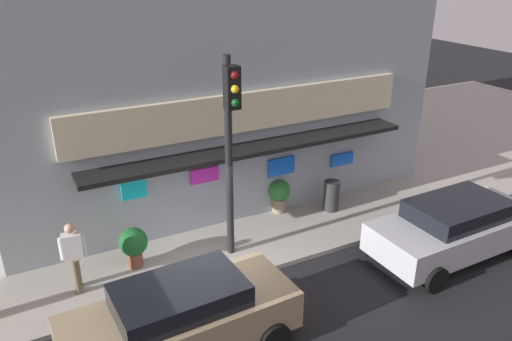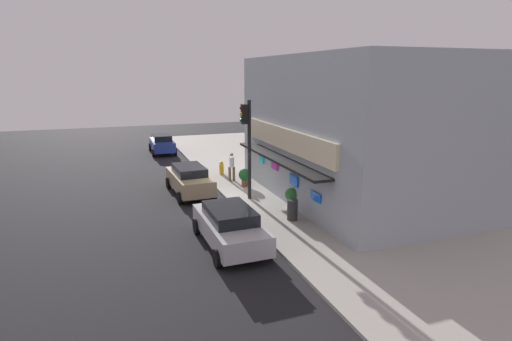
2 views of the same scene
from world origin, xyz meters
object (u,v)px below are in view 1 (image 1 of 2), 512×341
(trash_can, at_px, (331,196))
(parked_car_silver, at_px, (455,227))
(potted_plant_by_doorway, at_px, (133,244))
(parked_car_tan, at_px, (181,318))
(traffic_light, at_px, (230,134))
(pedestrian, at_px, (74,255))
(potted_plant_by_window, at_px, (279,193))

(trash_can, bearing_deg, parked_car_silver, -65.98)
(potted_plant_by_doorway, height_order, parked_car_tan, parked_car_tan)
(potted_plant_by_doorway, bearing_deg, parked_car_tan, -88.55)
(potted_plant_by_doorway, bearing_deg, parked_car_silver, -22.47)
(traffic_light, xyz_separation_m, potted_plant_by_doorway, (-2.31, 0.63, -2.59))
(traffic_light, relative_size, parked_car_tan, 1.12)
(pedestrian, distance_m, parked_car_tan, 3.16)
(traffic_light, height_order, pedestrian, traffic_light)
(pedestrian, xyz_separation_m, potted_plant_by_doorway, (1.38, 0.35, -0.32))
(parked_car_silver, bearing_deg, trash_can, 114.02)
(pedestrian, bearing_deg, potted_plant_by_doorway, 14.27)
(potted_plant_by_doorway, xyz_separation_m, potted_plant_by_window, (4.49, 0.83, -0.02))
(trash_can, bearing_deg, potted_plant_by_window, 156.52)
(potted_plant_by_window, relative_size, parked_car_silver, 0.22)
(pedestrian, bearing_deg, parked_car_tan, -62.41)
(traffic_light, bearing_deg, pedestrian, 175.76)
(potted_plant_by_doorway, xyz_separation_m, parked_car_silver, (7.36, -3.04, 0.07))
(traffic_light, height_order, potted_plant_by_window, traffic_light)
(parked_car_tan, bearing_deg, parked_car_silver, 0.81)
(trash_can, bearing_deg, parked_car_tan, -150.07)
(pedestrian, distance_m, potted_plant_by_doorway, 1.46)
(traffic_light, relative_size, trash_can, 5.51)
(trash_can, relative_size, potted_plant_by_window, 0.90)
(traffic_light, xyz_separation_m, pedestrian, (-3.70, 0.27, -2.27))
(potted_plant_by_doorway, bearing_deg, traffic_light, -15.12)
(potted_plant_by_window, bearing_deg, parked_car_tan, -138.00)
(parked_car_silver, xyz_separation_m, parked_car_tan, (-7.28, -0.10, 0.02))
(potted_plant_by_window, bearing_deg, pedestrian, -168.66)
(pedestrian, xyz_separation_m, parked_car_silver, (8.74, -2.69, -0.25))
(trash_can, height_order, parked_car_silver, parked_car_silver)
(potted_plant_by_window, bearing_deg, traffic_light, -146.31)
(trash_can, relative_size, parked_car_silver, 0.20)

